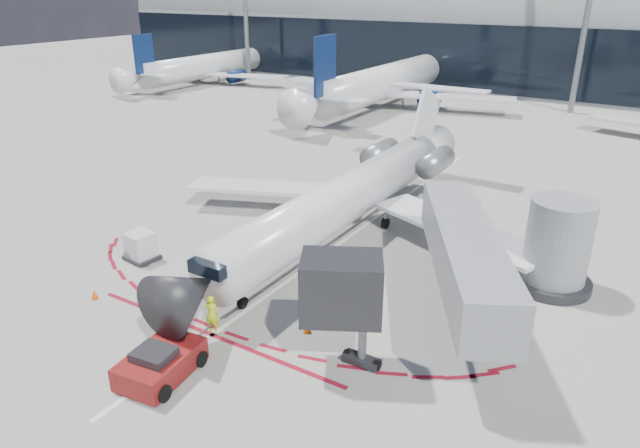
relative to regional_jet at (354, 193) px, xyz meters
The scene contains 14 objects.
ground 3.42m from the regional_jet, 82.17° to the right, with size 260.00×260.00×0.00m, color slate.
apron_centerline 2.59m from the regional_jet, 37.90° to the right, with size 0.25×40.00×0.01m, color silver.
apron_stop_bar 13.98m from the regional_jet, 88.72° to the right, with size 14.00×0.25×0.01m, color maroon.
terminal_building 63.02m from the regional_jet, 89.72° to the left, with size 150.00×24.15×24.00m.
jet_bridge 11.39m from the regional_jet, 27.48° to the right, with size 10.03×15.20×4.90m.
light_mast_centre 47.13m from the regional_jet, 83.38° to the left, with size 0.70×0.70×25.00m, color slate.
regional_jet is the anchor object (origin of this frame).
pushback_tug 17.12m from the regional_jet, 88.18° to the right, with size 2.72×5.61×1.43m.
ramp_worker 13.58m from the regional_jet, 89.41° to the right, with size 0.68×0.44×1.86m, color #D9F419.
uld_container 13.14m from the regional_jet, 129.25° to the right, with size 1.95×1.72×1.67m.
safety_cone_left 16.15m from the regional_jet, 115.46° to the right, with size 0.36×0.36×0.50m, color #E74A04.
safety_cone_right 12.15m from the regional_jet, 71.20° to the right, with size 0.39×0.39×0.54m, color #E74A04.
bg_airliner_0 62.61m from the regional_jet, 139.72° to the left, with size 31.96×33.83×10.34m, color silver, non-canonical shape.
bg_airliner_1 41.87m from the regional_jet, 112.27° to the left, with size 37.71×39.93×12.20m, color silver, non-canonical shape.
Camera 1 is at (15.60, -27.41, 14.67)m, focal length 32.00 mm.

